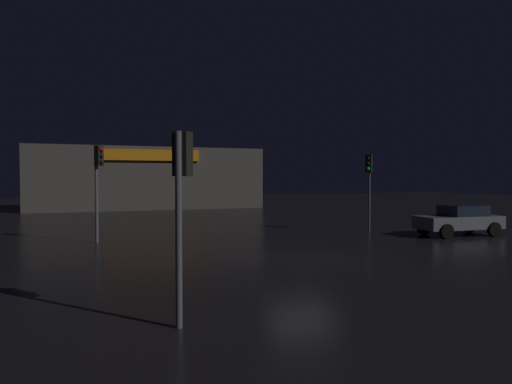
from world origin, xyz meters
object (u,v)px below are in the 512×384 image
object	(u,v)px
traffic_signal_cross_left	(369,172)
car_near	(460,220)
store_building	(147,178)
traffic_signal_opposite	(182,184)
traffic_signal_main	(98,174)

from	to	relation	value
traffic_signal_cross_left	car_near	size ratio (longest dim) A/B	0.94
store_building	traffic_signal_cross_left	size ratio (longest dim) A/B	5.12
traffic_signal_opposite	car_near	xyz separation A→B (m)	(16.00, 9.11, -1.99)
traffic_signal_opposite	car_near	bearing A→B (deg)	29.66
traffic_signal_opposite	car_near	distance (m)	18.51
traffic_signal_opposite	car_near	world-z (taller)	traffic_signal_opposite
traffic_signal_opposite	traffic_signal_main	bearing A→B (deg)	94.91
traffic_signal_main	traffic_signal_opposite	distance (m)	12.87
car_near	traffic_signal_cross_left	bearing A→B (deg)	138.97
car_near	traffic_signal_main	bearing A→B (deg)	167.74
store_building	traffic_signal_main	xyz separation A→B (m)	(-5.27, -23.46, 0.23)
traffic_signal_cross_left	car_near	distance (m)	5.09
store_building	traffic_signal_opposite	bearing A→B (deg)	-96.56
traffic_signal_cross_left	car_near	bearing A→B (deg)	-41.03
car_near	store_building	bearing A→B (deg)	113.51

